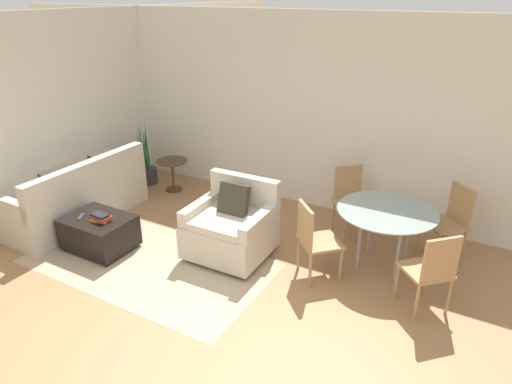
# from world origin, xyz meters

# --- Properties ---
(ground_plane) EXTENTS (20.00, 20.00, 0.00)m
(ground_plane) POSITION_xyz_m (0.00, 0.00, 0.00)
(ground_plane) COLOR #A3754C
(wall_back) EXTENTS (12.00, 0.06, 2.75)m
(wall_back) POSITION_xyz_m (0.00, 3.33, 1.38)
(wall_back) COLOR silver
(wall_back) RESTS_ON ground_plane
(wall_left) EXTENTS (0.06, 12.00, 2.75)m
(wall_left) POSITION_xyz_m (-3.39, 1.50, 1.38)
(wall_left) COLOR silver
(wall_left) RESTS_ON ground_plane
(area_rug) EXTENTS (2.88, 1.56, 0.01)m
(area_rug) POSITION_xyz_m (-1.26, 0.84, 0.00)
(area_rug) COLOR tan
(area_rug) RESTS_ON ground_plane
(couch) EXTENTS (0.83, 1.97, 0.92)m
(couch) POSITION_xyz_m (-2.85, 1.24, 0.31)
(couch) COLOR beige
(couch) RESTS_ON ground_plane
(armchair) EXTENTS (0.94, 0.89, 0.92)m
(armchair) POSITION_xyz_m (-0.51, 1.52, 0.36)
(armchair) COLOR beige
(armchair) RESTS_ON ground_plane
(ottoman) EXTENTS (0.81, 0.62, 0.43)m
(ottoman) POSITION_xyz_m (-2.01, 0.81, 0.23)
(ottoman) COLOR black
(ottoman) RESTS_ON ground_plane
(book_stack) EXTENTS (0.25, 0.19, 0.09)m
(book_stack) POSITION_xyz_m (-1.90, 0.79, 0.47)
(book_stack) COLOR gold
(book_stack) RESTS_ON ottoman
(tv_remote_primary) EXTENTS (0.13, 0.13, 0.01)m
(tv_remote_primary) POSITION_xyz_m (-2.02, 0.92, 0.43)
(tv_remote_primary) COLOR black
(tv_remote_primary) RESTS_ON ottoman
(tv_remote_secondary) EXTENTS (0.12, 0.16, 0.01)m
(tv_remote_secondary) POSITION_xyz_m (-2.20, 0.74, 0.43)
(tv_remote_secondary) COLOR #333338
(tv_remote_secondary) RESTS_ON ottoman
(potted_plant) EXTENTS (0.35, 0.35, 1.10)m
(potted_plant) POSITION_xyz_m (-2.97, 2.72, 0.27)
(potted_plant) COLOR #333338
(potted_plant) RESTS_ON ground_plane
(side_table) EXTENTS (0.49, 0.49, 0.50)m
(side_table) POSITION_xyz_m (-2.37, 2.70, 0.36)
(side_table) COLOR #4C3828
(side_table) RESTS_ON ground_plane
(dining_table) EXTENTS (1.12, 1.12, 0.72)m
(dining_table) POSITION_xyz_m (1.16, 2.16, 0.65)
(dining_table) COLOR #8C9E99
(dining_table) RESTS_ON ground_plane
(dining_chair_near_left) EXTENTS (0.59, 0.59, 0.90)m
(dining_chair_near_left) POSITION_xyz_m (0.54, 1.54, 0.52)
(dining_chair_near_left) COLOR tan
(dining_chair_near_left) RESTS_ON ground_plane
(dining_chair_near_right) EXTENTS (0.59, 0.59, 0.90)m
(dining_chair_near_right) POSITION_xyz_m (1.78, 1.54, 0.52)
(dining_chair_near_right) COLOR tan
(dining_chair_near_right) RESTS_ON ground_plane
(dining_chair_far_left) EXTENTS (0.59, 0.59, 0.90)m
(dining_chair_far_left) POSITION_xyz_m (0.54, 2.78, 0.52)
(dining_chair_far_left) COLOR tan
(dining_chair_far_left) RESTS_ON ground_plane
(dining_chair_far_right) EXTENTS (0.59, 0.59, 0.90)m
(dining_chair_far_right) POSITION_xyz_m (1.78, 2.78, 0.52)
(dining_chair_far_right) COLOR tan
(dining_chair_far_right) RESTS_ON ground_plane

